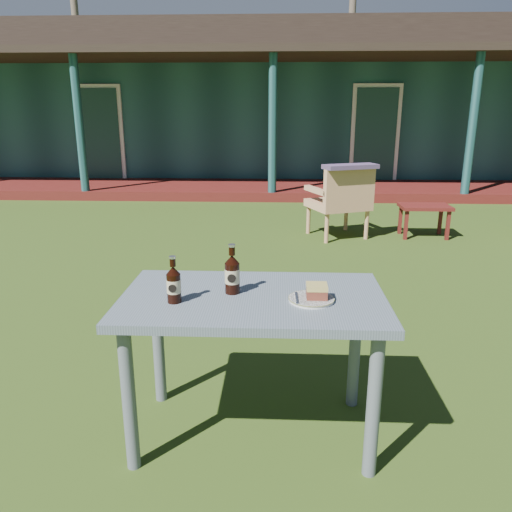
{
  "coord_description": "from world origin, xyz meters",
  "views": [
    {
      "loc": [
        0.11,
        -3.72,
        1.54
      ],
      "look_at": [
        0.0,
        -1.3,
        0.82
      ],
      "focal_mm": 35.0,
      "sensor_mm": 36.0,
      "label": 1
    }
  ],
  "objects_px": {
    "cola_bottle_far": "(174,284)",
    "armchair_left": "(341,199)",
    "plate": "(311,299)",
    "cake_slice": "(317,291)",
    "side_table": "(425,210)",
    "cola_bottle_near": "(232,274)",
    "cafe_table": "(253,316)"
  },
  "relations": [
    {
      "from": "cafe_table",
      "to": "plate",
      "type": "height_order",
      "value": "plate"
    },
    {
      "from": "plate",
      "to": "cola_bottle_far",
      "type": "distance_m",
      "value": 0.61
    },
    {
      "from": "cola_bottle_near",
      "to": "armchair_left",
      "type": "bearing_deg",
      "value": 75.94
    },
    {
      "from": "armchair_left",
      "to": "cola_bottle_near",
      "type": "bearing_deg",
      "value": -104.06
    },
    {
      "from": "cake_slice",
      "to": "side_table",
      "type": "height_order",
      "value": "cake_slice"
    },
    {
      "from": "side_table",
      "to": "cake_slice",
      "type": "bearing_deg",
      "value": -111.88
    },
    {
      "from": "plate",
      "to": "side_table",
      "type": "distance_m",
      "value": 4.4
    },
    {
      "from": "cake_slice",
      "to": "cola_bottle_near",
      "type": "xyz_separation_m",
      "value": [
        -0.38,
        0.08,
        0.05
      ]
    },
    {
      "from": "side_table",
      "to": "cola_bottle_near",
      "type": "bearing_deg",
      "value": -116.81
    },
    {
      "from": "cola_bottle_far",
      "to": "plate",
      "type": "bearing_deg",
      "value": 4.0
    },
    {
      "from": "cafe_table",
      "to": "plate",
      "type": "relative_size",
      "value": 5.88
    },
    {
      "from": "cake_slice",
      "to": "cafe_table",
      "type": "bearing_deg",
      "value": 171.15
    },
    {
      "from": "cola_bottle_far",
      "to": "cake_slice",
      "type": "bearing_deg",
      "value": 4.31
    },
    {
      "from": "cafe_table",
      "to": "side_table",
      "type": "xyz_separation_m",
      "value": [
        1.91,
        4.01,
        -0.28
      ]
    },
    {
      "from": "cafe_table",
      "to": "cake_slice",
      "type": "bearing_deg",
      "value": -8.85
    },
    {
      "from": "cola_bottle_near",
      "to": "side_table",
      "type": "height_order",
      "value": "cola_bottle_near"
    },
    {
      "from": "cafe_table",
      "to": "armchair_left",
      "type": "relative_size",
      "value": 1.38
    },
    {
      "from": "cola_bottle_far",
      "to": "armchair_left",
      "type": "height_order",
      "value": "cola_bottle_far"
    },
    {
      "from": "cola_bottle_near",
      "to": "cafe_table",
      "type": "bearing_deg",
      "value": -19.57
    },
    {
      "from": "cake_slice",
      "to": "side_table",
      "type": "distance_m",
      "value": 4.39
    },
    {
      "from": "plate",
      "to": "cafe_table",
      "type": "bearing_deg",
      "value": 169.32
    },
    {
      "from": "cola_bottle_near",
      "to": "side_table",
      "type": "relative_size",
      "value": 0.39
    },
    {
      "from": "cola_bottle_far",
      "to": "side_table",
      "type": "xyz_separation_m",
      "value": [
        2.25,
        4.1,
        -0.46
      ]
    },
    {
      "from": "side_table",
      "to": "armchair_left",
      "type": "bearing_deg",
      "value": -174.57
    },
    {
      "from": "cafe_table",
      "to": "cake_slice",
      "type": "relative_size",
      "value": 13.04
    },
    {
      "from": "plate",
      "to": "cake_slice",
      "type": "relative_size",
      "value": 2.22
    },
    {
      "from": "cafe_table",
      "to": "cola_bottle_near",
      "type": "bearing_deg",
      "value": 160.43
    },
    {
      "from": "cafe_table",
      "to": "cake_slice",
      "type": "distance_m",
      "value": 0.32
    },
    {
      "from": "plate",
      "to": "side_table",
      "type": "height_order",
      "value": "plate"
    },
    {
      "from": "cola_bottle_near",
      "to": "armchair_left",
      "type": "height_order",
      "value": "cola_bottle_near"
    },
    {
      "from": "plate",
      "to": "cola_bottle_far",
      "type": "bearing_deg",
      "value": -176.0
    },
    {
      "from": "cola_bottle_near",
      "to": "cola_bottle_far",
      "type": "distance_m",
      "value": 0.27
    }
  ]
}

